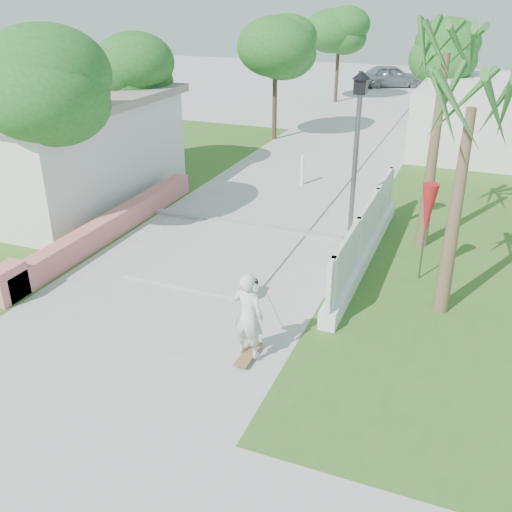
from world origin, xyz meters
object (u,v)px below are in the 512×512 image
at_px(dog, 252,289).
at_px(patio_umbrella, 428,211).
at_px(street_lamp, 355,158).
at_px(skateboarder, 247,297).
at_px(bollard, 302,170).
at_px(parked_car, 391,76).

bearing_deg(dog, patio_umbrella, 29.61).
distance_m(patio_umbrella, dog, 4.24).
bearing_deg(street_lamp, dog, -112.50).
bearing_deg(patio_umbrella, dog, -145.00).
xyz_separation_m(patio_umbrella, skateboarder, (-2.85, -3.53, -0.91)).
height_order(street_lamp, bollard, street_lamp).
relative_size(patio_umbrella, skateboarder, 0.85).
bearing_deg(street_lamp, bollard, 120.96).
bearing_deg(bollard, street_lamp, -59.04).
bearing_deg(street_lamp, parked_car, 97.55).
bearing_deg(skateboarder, dog, -62.89).
bearing_deg(dog, bollard, 94.38).
relative_size(street_lamp, parked_car, 1.01).
xyz_separation_m(dog, parked_car, (-2.22, 30.28, 0.52)).
distance_m(street_lamp, parked_car, 27.28).
bearing_deg(bollard, skateboarder, -79.01).
distance_m(street_lamp, dog, 4.18).
bearing_deg(parked_car, skateboarder, 160.67).
relative_size(patio_umbrella, dog, 3.78).
height_order(skateboarder, parked_car, skateboarder).
bearing_deg(skateboarder, parked_car, -76.41).
height_order(skateboarder, dog, skateboarder).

